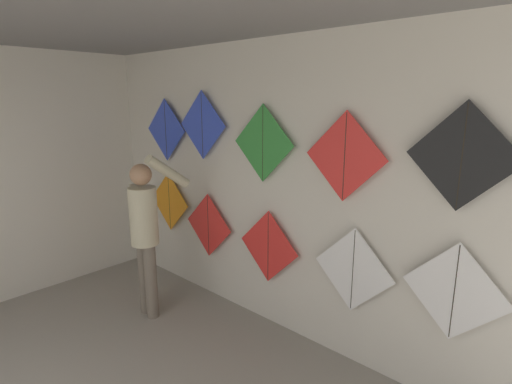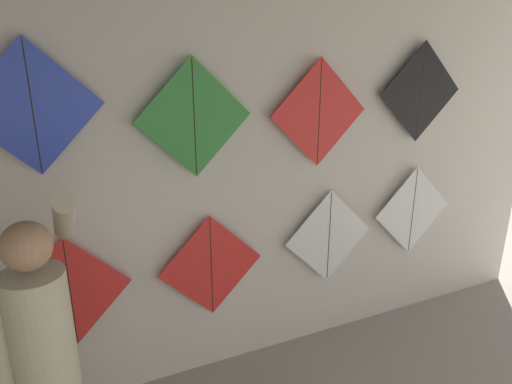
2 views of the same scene
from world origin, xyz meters
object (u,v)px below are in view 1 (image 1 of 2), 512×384
Objects in this scene: shopkeeper at (145,227)px; kite_6 at (202,125)px; kite_8 at (345,157)px; kite_9 at (462,157)px; kite_1 at (208,225)px; kite_5 at (166,130)px; kite_3 at (353,270)px; kite_0 at (169,202)px; kite_7 at (263,143)px; kite_4 at (454,292)px; kite_2 at (268,247)px.

shopkeeper is 2.37× the size of kite_6.
kite_9 is at bearing 0.00° from kite_8.
kite_1 is 1.00× the size of kite_5.
kite_6 reaches higher than shopkeeper.
kite_5 is at bearing 180.00° from kite_8.
kite_1 is at bearing 81.81° from shopkeeper.
kite_1 is 1.00× the size of kite_8.
kite_3 is 1.25m from kite_9.
kite_0 is at bearing 180.00° from kite_5.
shopkeeper is 2.37× the size of kite_0.
kite_0 is at bearing 180.00° from kite_6.
kite_7 is 1.00× the size of kite_8.
kite_7 is (-1.79, 0.00, 0.90)m from kite_4.
kite_7 is at bearing 180.00° from kite_2.
kite_4 is at bearing 0.00° from kite_2.
kite_3 is 1.00× the size of kite_6.
kite_1 is at bearing 0.00° from kite_0.
kite_1 is 1.28m from kite_7.
kite_9 is (2.71, 0.70, 0.91)m from shopkeeper.
kite_8 reaches higher than kite_0.
kite_7 is (0.82, 0.00, 0.99)m from kite_1.
kite_9 reaches higher than kite_4.
kite_7 reaches higher than shopkeeper.
kite_0 is 1.00× the size of kite_3.
kite_1 is 2.61m from kite_4.
shopkeeper is 2.37× the size of kite_3.
kite_5 is 1.00× the size of kite_7.
kite_0 reaches higher than kite_1.
kite_8 reaches higher than shopkeeper.
kite_5 reaches higher than shopkeeper.
shopkeeper is 2.15m from kite_8.
kite_6 reaches higher than kite_4.
shopkeeper is at bearing -98.89° from kite_6.
kite_2 is 1.96m from kite_9.
shopkeeper is at bearing -159.24° from kite_8.
kite_8 is at bearing 0.00° from kite_6.
kite_9 is (0.73, 0.00, 1.02)m from kite_3.
kite_3 is at bearing 0.00° from kite_7.
kite_1 is 1.00× the size of kite_2.
kite_4 reaches higher than kite_2.
kite_3 is 1.00× the size of kite_8.
kite_2 is at bearing 180.00° from kite_4.
kite_4 is (2.61, 0.00, 0.09)m from kite_1.
kite_9 is (2.55, 0.00, 1.03)m from kite_1.
shopkeeper is 2.37× the size of kite_5.
kite_1 is at bearing 180.00° from kite_9.
kite_0 is at bearing 180.00° from kite_3.
kite_7 is at bearing 180.00° from kite_4.
kite_2 is at bearing 180.00° from kite_3.
kite_0 is 3.33m from kite_4.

